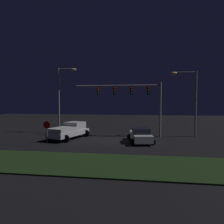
# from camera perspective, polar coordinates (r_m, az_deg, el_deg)

# --- Properties ---
(ground_plane) EXTENTS (80.00, 80.00, 0.00)m
(ground_plane) POSITION_cam_1_polar(r_m,az_deg,el_deg) (23.33, 0.11, -7.56)
(ground_plane) COLOR black
(grass_median) EXTENTS (26.04, 5.17, 0.10)m
(grass_median) POSITION_cam_1_polar(r_m,az_deg,el_deg) (14.76, -4.90, -13.76)
(grass_median) COLOR black
(grass_median) RESTS_ON ground_plane
(pickup_truck) EXTENTS (3.91, 5.75, 1.80)m
(pickup_truck) POSITION_cam_1_polar(r_m,az_deg,el_deg) (24.54, -11.27, -4.72)
(pickup_truck) COLOR #B7B7BC
(pickup_truck) RESTS_ON ground_plane
(car_sedan) EXTENTS (2.97, 4.65, 1.51)m
(car_sedan) POSITION_cam_1_polar(r_m,az_deg,el_deg) (22.14, 7.70, -6.22)
(car_sedan) COLOR #B7B7BC
(car_sedan) RESTS_ON ground_plane
(traffic_signal_gantry) EXTENTS (10.32, 0.56, 6.50)m
(traffic_signal_gantry) POSITION_cam_1_polar(r_m,az_deg,el_deg) (25.41, 5.32, 4.71)
(traffic_signal_gantry) COLOR slate
(traffic_signal_gantry) RESTS_ON ground_plane
(street_lamp_left) EXTENTS (2.57, 0.44, 8.63)m
(street_lamp_left) POSITION_cam_1_polar(r_m,az_deg,el_deg) (29.06, -13.25, 5.15)
(street_lamp_left) COLOR slate
(street_lamp_left) RESTS_ON ground_plane
(street_lamp_right) EXTENTS (3.01, 0.44, 7.82)m
(street_lamp_right) POSITION_cam_1_polar(r_m,az_deg,el_deg) (26.81, 20.35, 4.35)
(street_lamp_right) COLOR slate
(street_lamp_right) RESTS_ON ground_plane
(stop_sign) EXTENTS (0.76, 0.08, 2.23)m
(stop_sign) POSITION_cam_1_polar(r_m,az_deg,el_deg) (22.55, -17.12, -4.05)
(stop_sign) COLOR slate
(stop_sign) RESTS_ON ground_plane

